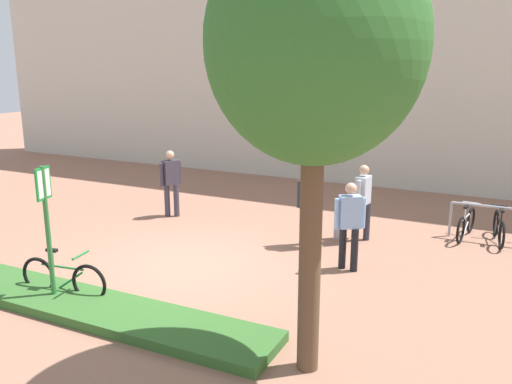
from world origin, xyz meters
name	(u,v)px	position (x,y,z in m)	size (l,w,h in m)	color
ground_plane	(189,265)	(0.00, 0.00, 0.00)	(60.00, 60.00, 0.00)	#936651
building_facade	(335,26)	(0.00, 8.89, 5.00)	(28.00, 1.20, 10.00)	beige
planter_strip	(77,304)	(-0.60, -2.41, 0.08)	(7.00, 1.10, 0.16)	#336028
tree_sidewalk	(315,46)	(3.38, -2.38, 4.08)	(2.55, 2.55, 5.52)	brown
parking_sign_post	(46,215)	(-1.09, -2.41, 1.52)	(0.11, 0.36, 2.32)	#2D7238
bike_at_sign	(63,278)	(-1.09, -2.18, 0.35)	(1.67, 0.42, 0.86)	black
bike_rack_cluster	(499,227)	(5.45, 4.14, 0.35)	(2.11, 1.58, 0.83)	#99999E
bollard_steel	(338,219)	(2.16, 2.82, 0.45)	(0.16, 0.16, 0.90)	#ADADB2
person_shirt_blue	(363,198)	(2.67, 2.95, 0.98)	(0.34, 0.61, 1.72)	#2D2D38
person_suited_navy	(171,179)	(-2.24, 2.69, 0.98)	(0.39, 0.56, 1.72)	#383342
person_casual_tan	(350,221)	(2.90, 1.13, 0.98)	(0.52, 0.42, 1.72)	black
person_suited_dark	(310,202)	(1.75, 2.08, 0.98)	(0.61, 0.34, 1.72)	black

